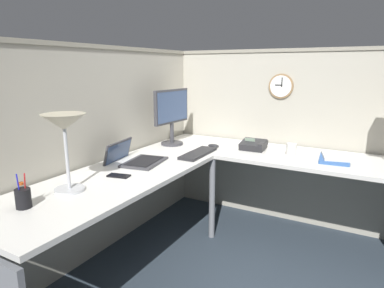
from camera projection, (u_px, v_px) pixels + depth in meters
name	position (u px, v px, depth m)	size (l,w,h in m)	color
ground_plane	(221.00, 250.00, 2.67)	(6.80, 6.80, 0.00)	#2D3842
cubicle_wall_back	(101.00, 150.00, 2.60)	(2.57, 0.12, 1.58)	#A8A393
cubicle_wall_right	(287.00, 137.00, 3.11)	(0.12, 2.37, 1.58)	#A8A393
desk	(220.00, 181.00, 2.39)	(2.35, 2.15, 0.73)	silver
monitor	(172.00, 113.00, 3.00)	(0.46, 0.20, 0.50)	#38383D
laptop	(133.00, 159.00, 2.50)	(0.40, 0.43, 0.22)	#38383D
keyboard	(198.00, 153.00, 2.71)	(0.43, 0.14, 0.02)	#232326
computer_mouse	(213.00, 146.00, 2.94)	(0.06, 0.10, 0.03)	#232326
desk_lamp_dome	(64.00, 128.00, 1.84)	(0.24, 0.24, 0.44)	#B7BABF
pen_cup	(23.00, 198.00, 1.68)	(0.08, 0.08, 0.18)	black
cell_phone	(119.00, 176.00, 2.17)	(0.07, 0.14, 0.01)	black
office_phone	(254.00, 145.00, 2.87)	(0.20, 0.21, 0.11)	#232326
book_stack	(335.00, 158.00, 2.54)	(0.31, 0.25, 0.04)	#335999
coffee_mug	(291.00, 149.00, 2.69)	(0.08, 0.08, 0.10)	silver
wall_clock	(281.00, 86.00, 2.99)	(0.04, 0.22, 0.22)	olive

